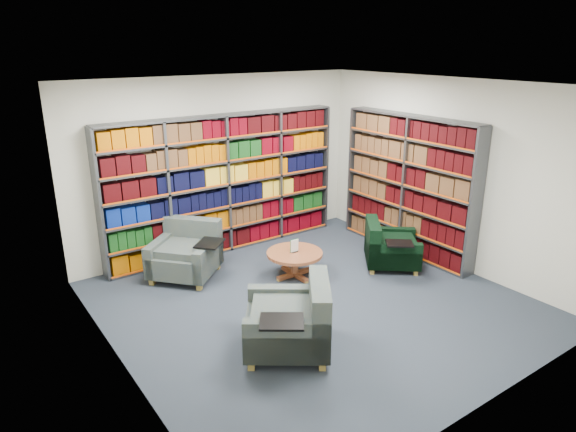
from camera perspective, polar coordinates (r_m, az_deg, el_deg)
room_shell at (r=6.33m, az=3.14°, el=1.57°), size 5.02×5.02×2.82m
bookshelf_back at (r=8.30m, az=-6.97°, el=3.48°), size 4.00×0.28×2.20m
bookshelf_right at (r=8.39m, az=13.20°, el=3.29°), size 0.28×2.50×2.20m
chair_teal_left at (r=7.68m, az=-11.13°, el=-4.17°), size 1.23×1.23×0.79m
chair_green_right at (r=7.97m, az=10.96°, el=-3.55°), size 1.09×1.10×0.71m
chair_teal_front at (r=5.77m, az=0.79°, el=-11.81°), size 1.27×1.27×0.83m
coffee_table at (r=7.47m, az=0.74°, el=-4.58°), size 0.82×0.82×0.57m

